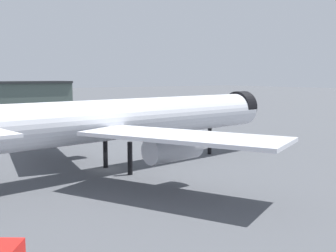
% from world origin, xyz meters
% --- Properties ---
extents(ground, '(900.00, 900.00, 0.00)m').
position_xyz_m(ground, '(0.00, 0.00, 0.00)').
color(ground, '#4C4F54').
extents(airliner_near_gate, '(64.24, 58.25, 17.76)m').
position_xyz_m(airliner_near_gate, '(3.34, -1.69, 7.82)').
color(airliner_near_gate, silver).
rests_on(airliner_near_gate, ground).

